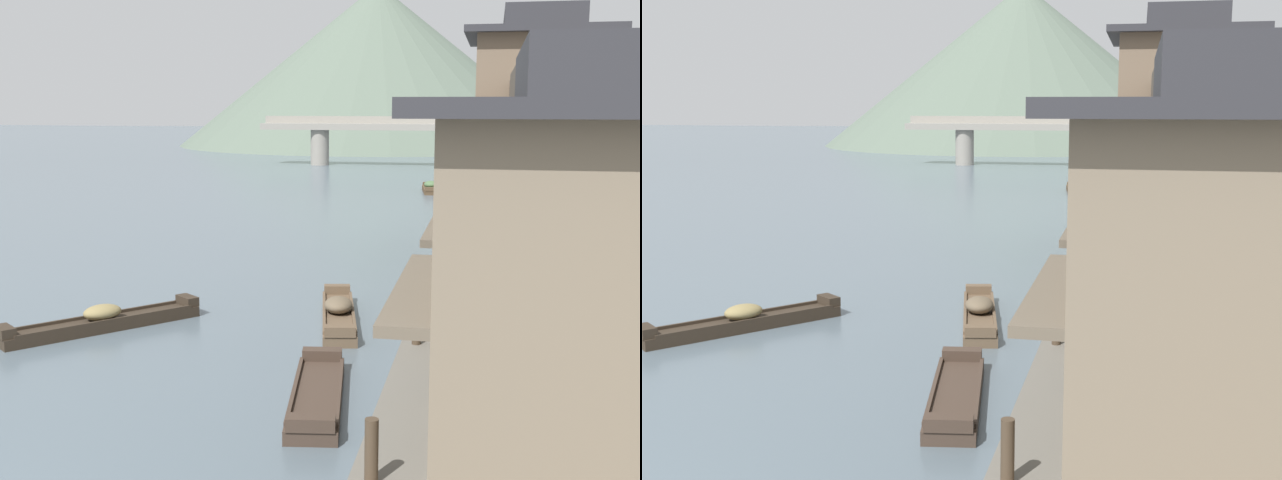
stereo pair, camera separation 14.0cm
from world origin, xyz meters
TOP-DOWN VIEW (x-y plane):
  - boat_moored_nearest at (3.96, 48.35)m, footprint 1.52×4.15m
  - boat_moored_second at (-2.04, 11.95)m, footprint 4.08×4.76m
  - boat_moored_third at (4.72, 7.83)m, footprint 1.64×4.47m
  - boat_moored_far at (4.00, 13.99)m, footprint 1.84×5.02m
  - house_waterfront_nearest at (9.87, 4.48)m, footprint 6.18×5.81m
  - house_waterfront_second at (10.00, 11.84)m, footprint 6.45×7.55m
  - house_waterfront_tall at (10.24, 18.55)m, footprint 6.91×6.66m
  - house_waterfront_narrow at (9.63, 25.57)m, footprint 5.71×7.93m
  - mooring_post_dock_near at (6.48, 3.31)m, footprint 0.20×0.20m
  - mooring_post_dock_mid at (6.48, 10.29)m, footprint 0.20×0.20m
  - stone_bridge at (0.00, 71.38)m, footprint 28.74×2.40m
  - hill_far_west at (-0.09, 118.89)m, footprint 60.39×60.39m
  - hill_far_centre at (-8.79, 112.49)m, footprint 57.31×57.31m
  - hill_far_east at (18.13, 126.57)m, footprint 43.27×43.27m

SIDE VIEW (x-z plane):
  - boat_moored_third at x=4.72m, z-range -0.09..0.43m
  - boat_moored_second at x=-2.04m, z-range -0.12..0.58m
  - boat_moored_far at x=4.00m, z-range -0.11..0.60m
  - boat_moored_nearest at x=3.96m, z-range -0.11..0.67m
  - mooring_post_dock_mid at x=6.48m, z-range 0.63..1.50m
  - mooring_post_dock_near at x=6.48m, z-range 0.63..1.58m
  - stone_bridge at x=0.00m, z-range 0.78..5.53m
  - house_waterfront_second at x=10.00m, z-range 0.55..6.69m
  - house_waterfront_tall at x=10.24m, z-range 0.56..6.70m
  - house_waterfront_nearest at x=9.87m, z-range 0.57..6.71m
  - house_waterfront_narrow at x=9.63m, z-range 0.55..9.29m
  - hill_far_west at x=-0.09m, z-range 0.00..12.30m
  - hill_far_east at x=18.13m, z-range 0.00..17.48m
  - hill_far_centre at x=-8.79m, z-range 0.00..22.83m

